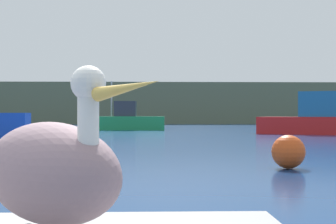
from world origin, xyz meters
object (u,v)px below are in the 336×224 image
(fishing_boat_red, at_px, (322,119))
(mooring_buoy, at_px, (288,152))
(pelican, at_px, (51,171))
(fishing_boat_green, at_px, (130,120))

(fishing_boat_red, xyz_separation_m, mooring_buoy, (-7.62, -21.38, -0.57))
(mooring_buoy, bearing_deg, pelican, -110.23)
(fishing_boat_green, relative_size, mooring_buoy, 6.91)
(fishing_boat_red, bearing_deg, fishing_boat_green, 167.86)
(fishing_boat_red, xyz_separation_m, fishing_boat_green, (-12.23, 9.90, -0.17))
(pelican, height_order, mooring_buoy, pelican)
(pelican, bearing_deg, mooring_buoy, 122.95)
(pelican, bearing_deg, fishing_boat_green, 144.51)
(fishing_boat_red, relative_size, fishing_boat_green, 1.50)
(pelican, distance_m, fishing_boat_green, 41.19)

